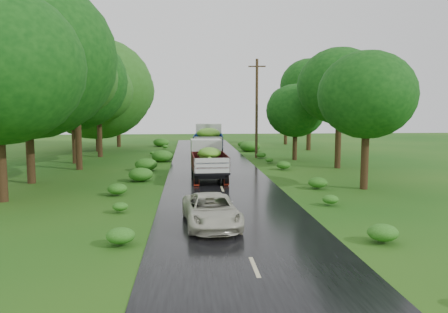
{
  "coord_description": "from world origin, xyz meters",
  "views": [
    {
      "loc": [
        -1.82,
        -15.78,
        4.49
      ],
      "look_at": [
        0.19,
        9.12,
        1.7
      ],
      "focal_mm": 35.0,
      "sensor_mm": 36.0,
      "label": 1
    }
  ],
  "objects": [
    {
      "name": "truck_far",
      "position": [
        -0.01,
        24.46,
        1.68
      ],
      "size": [
        2.87,
        7.17,
        2.96
      ],
      "rotation": [
        0.0,
        0.0,
        -0.06
      ],
      "color": "black",
      "rests_on": "ground"
    },
    {
      "name": "car",
      "position": [
        -1.0,
        0.46,
        0.61
      ],
      "size": [
        2.3,
        4.39,
        1.18
      ],
      "primitive_type": "imported",
      "rotation": [
        0.0,
        0.0,
        0.08
      ],
      "color": "beige",
      "rests_on": "road"
    },
    {
      "name": "ground",
      "position": [
        0.0,
        0.0,
        0.0
      ],
      "size": [
        120.0,
        120.0,
        0.0
      ],
      "primitive_type": "plane",
      "color": "#134B10",
      "rests_on": "ground"
    },
    {
      "name": "road_lines",
      "position": [
        0.0,
        6.0,
        0.02
      ],
      "size": [
        0.12,
        69.6,
        0.0
      ],
      "color": "#BFB78C",
      "rests_on": "road"
    },
    {
      "name": "road",
      "position": [
        0.0,
        5.0,
        0.01
      ],
      "size": [
        6.5,
        80.0,
        0.02
      ],
      "primitive_type": "cube",
      "color": "black",
      "rests_on": "ground"
    },
    {
      "name": "utility_pole",
      "position": [
        4.25,
        23.08,
        4.53
      ],
      "size": [
        1.54,
        0.31,
        8.8
      ],
      "rotation": [
        0.0,
        0.0,
        -0.13
      ],
      "color": "#382616",
      "rests_on": "ground"
    },
    {
      "name": "shrubs",
      "position": [
        0.0,
        14.0,
        0.35
      ],
      "size": [
        11.9,
        44.0,
        0.7
      ],
      "color": "#245514",
      "rests_on": "ground"
    },
    {
      "name": "trees_right",
      "position": [
        9.16,
        21.5,
        5.57
      ],
      "size": [
        6.97,
        32.82,
        8.43
      ],
      "color": "black",
      "rests_on": "ground"
    },
    {
      "name": "trees_left",
      "position": [
        -10.72,
        20.88,
        6.55
      ],
      "size": [
        5.73,
        33.89,
        9.43
      ],
      "color": "black",
      "rests_on": "ground"
    },
    {
      "name": "truck_near",
      "position": [
        -0.63,
        11.52,
        1.36
      ],
      "size": [
        2.2,
        5.77,
        2.4
      ],
      "rotation": [
        0.0,
        0.0,
        0.03
      ],
      "color": "black",
      "rests_on": "ground"
    }
  ]
}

